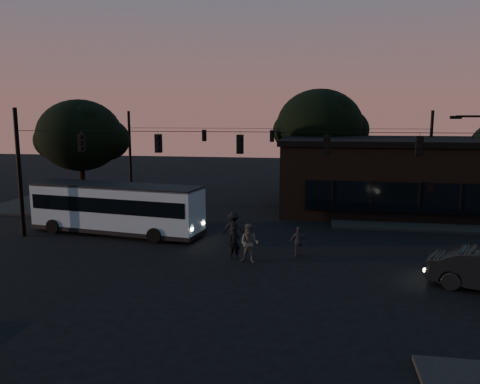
% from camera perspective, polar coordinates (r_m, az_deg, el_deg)
% --- Properties ---
extents(ground, '(120.00, 120.00, 0.00)m').
position_cam_1_polar(ground, '(21.90, -1.83, -9.43)').
color(ground, black).
rests_on(ground, ground).
extents(sidewalk_far_right, '(14.00, 10.00, 0.15)m').
position_cam_1_polar(sidewalk_far_right, '(35.85, 22.22, -2.64)').
color(sidewalk_far_right, black).
rests_on(sidewalk_far_right, ground).
extents(sidewalk_far_left, '(14.00, 10.00, 0.15)m').
position_cam_1_polar(sidewalk_far_left, '(39.48, -17.81, -1.37)').
color(sidewalk_far_left, black).
rests_on(sidewalk_far_left, ground).
extents(building, '(15.40, 10.41, 5.40)m').
position_cam_1_polar(building, '(36.85, 17.26, 2.08)').
color(building, black).
rests_on(building, ground).
extents(tree_behind, '(7.60, 7.60, 9.43)m').
position_cam_1_polar(tree_behind, '(42.33, 9.66, 7.95)').
color(tree_behind, black).
rests_on(tree_behind, ground).
extents(tree_left, '(6.40, 6.40, 8.30)m').
position_cam_1_polar(tree_left, '(38.02, -18.91, 6.53)').
color(tree_left, black).
rests_on(tree_left, ground).
extents(signal_rig_near, '(26.24, 0.30, 7.50)m').
position_cam_1_polar(signal_rig_near, '(24.82, -0.00, 3.30)').
color(signal_rig_near, black).
rests_on(signal_rig_near, ground).
extents(signal_rig_far, '(26.24, 0.30, 7.50)m').
position_cam_1_polar(signal_rig_far, '(40.64, 3.90, 5.21)').
color(signal_rig_far, black).
rests_on(signal_rig_far, ground).
extents(bus, '(10.92, 4.03, 3.00)m').
position_cam_1_polar(bus, '(28.95, -14.85, -1.69)').
color(bus, '#97B1C1').
rests_on(bus, ground).
extents(pedestrian_a, '(0.66, 0.50, 1.62)m').
position_cam_1_polar(pedestrian_a, '(23.20, -0.68, -6.27)').
color(pedestrian_a, black).
rests_on(pedestrian_a, ground).
extents(pedestrian_b, '(1.00, 0.82, 1.91)m').
position_cam_1_polar(pedestrian_b, '(22.64, 1.15, -6.28)').
color(pedestrian_b, '#4E4D47').
rests_on(pedestrian_b, ground).
extents(pedestrian_c, '(0.94, 0.49, 1.53)m').
position_cam_1_polar(pedestrian_c, '(23.83, 7.17, -6.03)').
color(pedestrian_c, '#302E38').
rests_on(pedestrian_c, ground).
extents(pedestrian_d, '(1.32, 0.87, 1.91)m').
position_cam_1_polar(pedestrian_d, '(25.44, -0.77, -4.54)').
color(pedestrian_d, black).
rests_on(pedestrian_d, ground).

